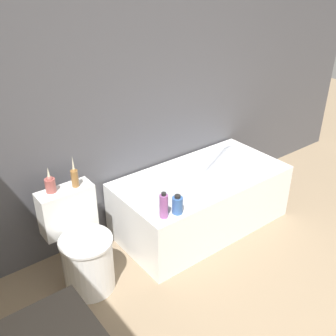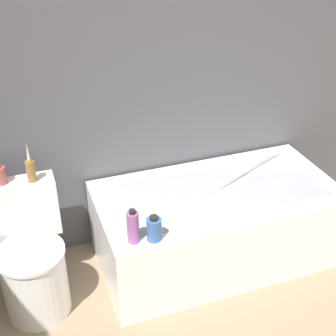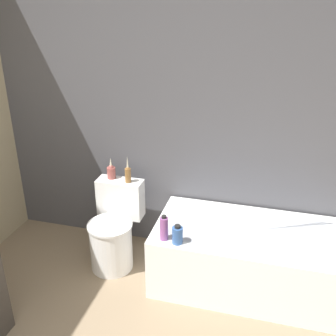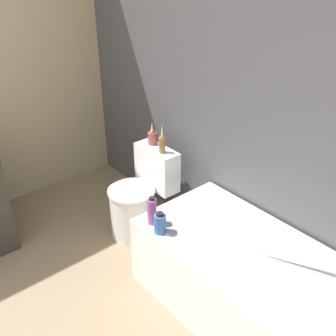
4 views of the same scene
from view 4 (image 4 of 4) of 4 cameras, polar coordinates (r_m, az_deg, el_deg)
The scene contains 7 objects.
wall_back_tiled at distance 2.77m, azimuth 6.65°, elevation 13.34°, with size 6.40×0.06×2.60m.
bathtub at distance 2.56m, azimuth 11.81°, elevation -16.05°, with size 1.46×0.75×0.50m.
toilet at distance 3.15m, azimuth -4.17°, elevation -4.53°, with size 0.39×0.52×0.70m.
vase_gold at distance 3.09m, azimuth -2.30°, elevation 4.59°, with size 0.07×0.07×0.19m.
vase_silver at distance 2.95m, azimuth -0.87°, elevation 3.63°, with size 0.05×0.05×0.23m.
shampoo_bottle_tall at distance 2.51m, azimuth -2.36°, elevation -6.28°, with size 0.06×0.06×0.20m.
shampoo_bottle_short at distance 2.45m, azimuth -1.19°, elevation -8.03°, with size 0.08×0.08×0.15m.
Camera 4 is at (1.82, 0.49, 2.05)m, focal length 42.00 mm.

